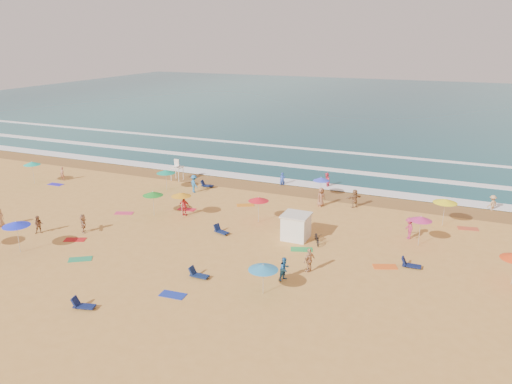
% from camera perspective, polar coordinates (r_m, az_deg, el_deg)
% --- Properties ---
extents(ground, '(220.00, 220.00, 0.00)m').
position_cam_1_polar(ground, '(43.74, -3.82, -3.98)').
color(ground, gold).
rests_on(ground, ground).
extents(ocean, '(220.00, 140.00, 0.18)m').
position_cam_1_polar(ocean, '(122.64, 14.45, 9.58)').
color(ocean, '#0C4756').
rests_on(ocean, ground).
extents(wet_sand, '(220.00, 220.00, 0.00)m').
position_cam_1_polar(wet_sand, '(54.52, 2.12, 0.48)').
color(wet_sand, olive).
rests_on(wet_sand, ground).
extents(surf_foam, '(200.00, 18.70, 0.05)m').
position_cam_1_polar(surf_foam, '(62.49, 5.05, 2.76)').
color(surf_foam, white).
rests_on(surf_foam, ground).
extents(cabana, '(2.00, 2.00, 2.00)m').
position_cam_1_polar(cabana, '(40.97, 4.59, -4.02)').
color(cabana, white).
rests_on(cabana, ground).
extents(cabana_roof, '(2.20, 2.20, 0.12)m').
position_cam_1_polar(cabana_roof, '(40.60, 4.63, -2.63)').
color(cabana_roof, silver).
rests_on(cabana_roof, cabana).
extents(bicycle, '(1.33, 1.93, 0.96)m').
position_cam_1_polar(bicycle, '(40.39, 7.00, -5.23)').
color(bicycle, black).
rests_on(bicycle, ground).
extents(lifeguard_stand, '(1.20, 1.20, 2.10)m').
position_cam_1_polar(lifeguard_stand, '(57.75, -9.02, 2.34)').
color(lifeguard_stand, white).
rests_on(lifeguard_stand, ground).
extents(beach_umbrellas, '(56.15, 29.55, 0.82)m').
position_cam_1_polar(beach_umbrellas, '(41.95, -3.30, -1.78)').
color(beach_umbrellas, '#1D2CF7').
rests_on(beach_umbrellas, ground).
extents(loungers, '(53.56, 26.14, 0.34)m').
position_cam_1_polar(loungers, '(38.41, 0.62, -6.84)').
color(loungers, '#101D50').
rests_on(loungers, ground).
extents(towels, '(44.46, 20.95, 0.03)m').
position_cam_1_polar(towels, '(43.10, -5.95, -4.35)').
color(towels, red).
rests_on(towels, ground).
extents(beachgoers, '(46.00, 23.48, 2.15)m').
position_cam_1_polar(beachgoers, '(45.91, 1.37, -1.76)').
color(beachgoers, brown).
rests_on(beachgoers, ground).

